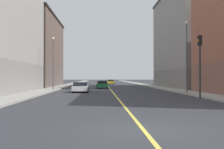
# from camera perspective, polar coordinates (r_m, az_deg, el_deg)

# --- Properties ---
(ground_plane) EXTENTS (400.00, 400.00, 0.00)m
(ground_plane) POSITION_cam_1_polar(r_m,az_deg,el_deg) (10.07, 6.42, -11.22)
(ground_plane) COLOR #323339
(ground_plane) RESTS_ON ground
(sidewalk_left) EXTENTS (2.67, 168.00, 0.15)m
(sidewalk_left) POSITION_cam_1_polar(r_m,az_deg,el_deg) (59.71, 7.61, -2.26)
(sidewalk_left) COLOR #9E9B93
(sidewalk_left) RESTS_ON ground
(sidewalk_right) EXTENTS (2.67, 168.00, 0.15)m
(sidewalk_right) POSITION_cam_1_polar(r_m,az_deg,el_deg) (59.26, -9.48, -2.27)
(sidewalk_right) COLOR #9E9B93
(sidewalk_right) RESTS_ON ground
(lane_center_stripe) EXTENTS (0.16, 154.00, 0.01)m
(lane_center_stripe) POSITION_cam_1_polar(r_m,az_deg,el_deg) (58.82, -0.91, -2.36)
(lane_center_stripe) COLOR #E5D14C
(lane_center_stripe) RESTS_ON ground
(building_left_mid) EXTENTS (9.99, 23.44, 17.28)m
(building_left_mid) POSITION_cam_1_polar(r_m,az_deg,el_deg) (52.15, 16.24, 6.95)
(building_left_mid) COLOR slate
(building_left_mid) RESTS_ON ground
(building_right_midblock) EXTENTS (9.99, 21.25, 13.66)m
(building_right_midblock) POSITION_cam_1_polar(r_m,az_deg,el_deg) (56.26, -16.31, 4.54)
(building_right_midblock) COLOR brown
(building_right_midblock) RESTS_ON ground
(traffic_light_left_near) EXTENTS (0.40, 0.32, 5.50)m
(traffic_light_left_near) POSITION_cam_1_polar(r_m,az_deg,el_deg) (25.20, 17.60, 3.41)
(traffic_light_left_near) COLOR #2D2D2D
(traffic_light_left_near) RESTS_ON ground
(street_lamp_left_near) EXTENTS (0.36, 0.36, 8.01)m
(street_lamp_left_near) POSITION_cam_1_polar(r_m,az_deg,el_deg) (32.12, 15.10, 4.95)
(street_lamp_left_near) COLOR #4C4C51
(street_lamp_left_near) RESTS_ON ground
(street_lamp_right_near) EXTENTS (0.36, 0.36, 7.32)m
(street_lamp_right_near) POSITION_cam_1_polar(r_m,az_deg,el_deg) (39.46, -12.00, 3.39)
(street_lamp_right_near) COLOR #4C4C51
(street_lamp_right_near) RESTS_ON ground
(car_green) EXTENTS (1.95, 4.20, 1.29)m
(car_green) POSITION_cam_1_polar(r_m,az_deg,el_deg) (46.66, -2.07, -2.07)
(car_green) COLOR #1E6B38
(car_green) RESTS_ON ground
(car_white) EXTENTS (1.97, 4.04, 1.26)m
(car_white) POSITION_cam_1_polar(r_m,az_deg,el_deg) (34.50, -6.51, -2.61)
(car_white) COLOR white
(car_white) RESTS_ON ground
(car_yellow) EXTENTS (1.87, 4.35, 1.23)m
(car_yellow) POSITION_cam_1_polar(r_m,az_deg,el_deg) (74.47, -0.29, -1.52)
(car_yellow) COLOR gold
(car_yellow) RESTS_ON ground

